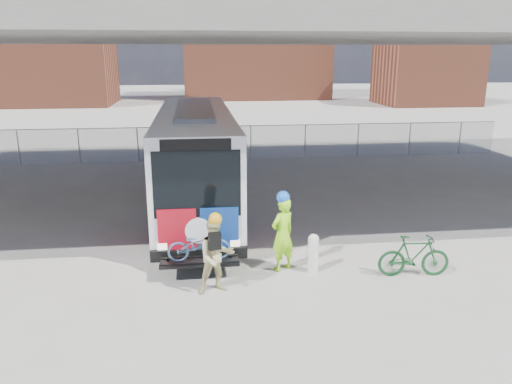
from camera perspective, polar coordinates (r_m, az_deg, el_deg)
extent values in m
plane|color=#9E9991|center=(15.70, 0.77, -5.16)|extent=(160.00, 160.00, 0.00)
cube|color=silver|center=(18.73, -6.91, 4.34)|extent=(2.55, 12.00, 3.20)
cube|color=black|center=(19.11, -6.98, 6.51)|extent=(2.61, 11.00, 1.28)
cube|color=black|center=(12.84, -6.77, 0.93)|extent=(2.24, 0.12, 1.76)
cube|color=black|center=(12.63, -6.91, 5.43)|extent=(1.78, 0.12, 0.30)
cube|color=black|center=(13.35, -6.50, -7.03)|extent=(2.55, 0.20, 0.30)
cube|color=maroon|center=(13.15, -9.00, -4.44)|extent=(1.00, 0.08, 1.20)
cube|color=navy|center=(13.15, -4.19, -4.28)|extent=(1.00, 0.08, 1.20)
cylinder|color=silver|center=(13.12, -6.59, -4.39)|extent=(0.70, 0.06, 0.70)
cube|color=gray|center=(18.48, -7.08, 9.43)|extent=(1.28, 7.20, 0.14)
cube|color=black|center=(12.89, -6.47, -7.88)|extent=(2.00, 0.70, 0.06)
cylinder|color=black|center=(14.91, -11.06, -4.56)|extent=(0.30, 1.00, 1.00)
cylinder|color=black|center=(14.91, -2.15, -4.27)|extent=(0.30, 1.00, 1.00)
cylinder|color=black|center=(23.17, -9.73, 2.72)|extent=(0.30, 1.00, 1.00)
cylinder|color=black|center=(23.17, -4.01, 2.91)|extent=(0.30, 1.00, 1.00)
cube|color=maroon|center=(15.24, -11.63, -0.98)|extent=(0.06, 2.60, 1.70)
cube|color=navy|center=(16.78, -11.24, 0.56)|extent=(0.06, 1.40, 1.70)
cube|color=maroon|center=(15.25, -1.82, -0.65)|extent=(0.06, 2.60, 1.70)
cube|color=navy|center=(16.78, -2.33, 0.86)|extent=(0.06, 1.40, 1.70)
imported|color=#3A5B7F|center=(12.72, -6.53, -6.04)|extent=(1.61, 0.63, 0.83)
cube|color=#605E59|center=(18.70, -0.92, 19.21)|extent=(40.00, 16.00, 1.50)
cylinder|color=gray|center=(27.61, -19.56, 4.94)|extent=(0.06, 0.06, 1.80)
cylinder|color=gray|center=(27.03, -11.23, 5.33)|extent=(0.06, 0.06, 1.80)
cylinder|color=gray|center=(27.03, -2.71, 5.61)|extent=(0.06, 0.06, 1.80)
cylinder|color=gray|center=(27.62, 5.63, 5.77)|extent=(0.06, 0.06, 1.80)
cylinder|color=gray|center=(28.76, 13.48, 5.80)|extent=(0.06, 0.06, 1.80)
cylinder|color=gray|center=(30.38, 20.60, 5.74)|extent=(0.06, 0.06, 1.80)
plane|color=gray|center=(27.03, -2.71, 5.61)|extent=(30.00, 0.00, 30.00)
cube|color=gray|center=(26.89, -2.73, 7.54)|extent=(30.00, 0.05, 0.04)
cube|color=brown|center=(61.66, -22.81, 13.86)|extent=(14.00, 10.00, 10.00)
cube|color=brown|center=(67.03, -0.23, 15.92)|extent=(18.00, 12.00, 12.00)
cube|color=brown|center=(60.46, 18.93, 13.26)|extent=(10.00, 8.00, 8.00)
cylinder|color=brown|center=(71.71, 6.27, 21.01)|extent=(2.20, 2.20, 25.00)
cylinder|color=white|center=(13.21, 6.53, -7.23)|extent=(0.28, 0.28, 0.92)
sphere|color=white|center=(13.04, 6.60, -5.37)|extent=(0.28, 0.28, 0.28)
imported|color=#9EFC1A|center=(13.10, 3.06, -4.85)|extent=(0.86, 0.78, 1.98)
sphere|color=blue|center=(12.79, 3.12, -0.61)|extent=(0.34, 0.34, 0.34)
imported|color=tan|center=(11.95, -4.57, -7.34)|extent=(1.02, 0.87, 1.83)
sphere|color=orange|center=(11.62, -4.67, -3.09)|extent=(0.32, 0.32, 0.32)
cube|color=black|center=(11.59, -4.73, -5.61)|extent=(0.31, 0.22, 0.40)
imported|color=#154320|center=(13.48, 17.60, -6.98)|extent=(1.88, 0.68, 1.11)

